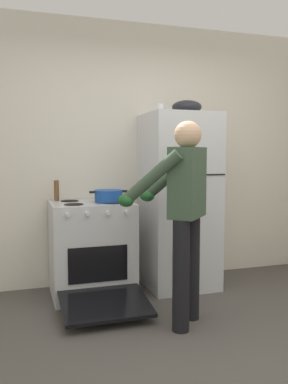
{
  "coord_description": "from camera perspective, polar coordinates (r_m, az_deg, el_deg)",
  "views": [
    {
      "loc": [
        -1.19,
        -2.23,
        1.34
      ],
      "look_at": [
        -0.06,
        1.32,
        1.0
      ],
      "focal_mm": 37.99,
      "sensor_mm": 36.0,
      "label": 1
    }
  ],
  "objects": [
    {
      "name": "red_pot",
      "position": [
        3.86,
        -5.0,
        -0.53
      ],
      "size": [
        0.36,
        0.26,
        0.11
      ],
      "color": "#19479E",
      "rests_on": "stove_range"
    },
    {
      "name": "ground",
      "position": [
        2.86,
        10.01,
        -22.84
      ],
      "size": [
        8.0,
        8.0,
        0.0
      ],
      "primitive_type": "plane",
      "color": "#4C4742"
    },
    {
      "name": "refrigerator",
      "position": [
        4.14,
        4.88,
        -1.24
      ],
      "size": [
        0.68,
        0.72,
        1.75
      ],
      "color": "silver",
      "rests_on": "ground"
    },
    {
      "name": "person_cook",
      "position": [
        3.17,
        5.39,
        -1.72
      ],
      "size": [
        0.71,
        0.73,
        1.6
      ],
      "color": "black",
      "rests_on": "ground"
    },
    {
      "name": "stove_range",
      "position": [
        3.94,
        -7.33,
        -8.04
      ],
      "size": [
        0.76,
        1.21,
        0.9
      ],
      "color": "silver",
      "rests_on": "ground"
    },
    {
      "name": "mixing_bowl",
      "position": [
        4.17,
        6.02,
        11.77
      ],
      "size": [
        0.3,
        0.3,
        0.13
      ],
      "primitive_type": "ellipsoid",
      "color": "black",
      "rests_on": "refrigerator"
    },
    {
      "name": "coffee_mug",
      "position": [
        4.12,
        2.39,
        11.61
      ],
      "size": [
        0.11,
        0.08,
        0.1
      ],
      "color": "silver",
      "rests_on": "refrigerator"
    },
    {
      "name": "kitchen_wall_back",
      "position": [
        4.34,
        -1.77,
        5.36
      ],
      "size": [
        6.0,
        0.1,
        2.7
      ],
      "primitive_type": "cube",
      "color": "silver",
      "rests_on": "ground"
    },
    {
      "name": "pepper_mill",
      "position": [
        4.03,
        -12.18,
        0.22
      ],
      "size": [
        0.05,
        0.05,
        0.2
      ],
      "primitive_type": "cylinder",
      "color": "brown",
      "rests_on": "stove_range"
    }
  ]
}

